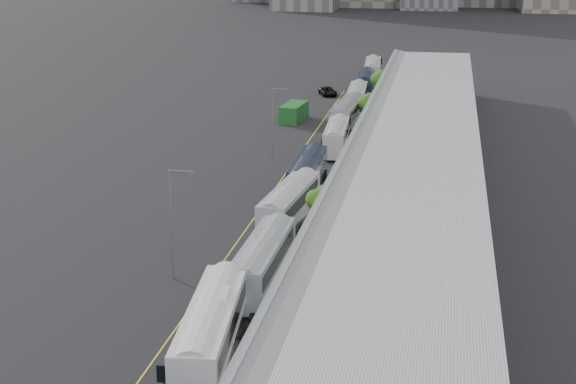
% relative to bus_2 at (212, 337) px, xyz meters
% --- Properties ---
extents(sidewalk, '(10.00, 170.00, 0.12)m').
position_rel_bus_2_xyz_m(sidewalk, '(6.83, 19.77, -1.65)').
color(sidewalk, gray).
rests_on(sidewalk, ground).
extents(lane_line, '(0.12, 160.00, 0.02)m').
position_rel_bus_2_xyz_m(lane_line, '(-3.67, 19.77, -1.70)').
color(lane_line, gold).
rests_on(lane_line, ground).
extents(depot, '(12.45, 160.40, 7.20)m').
position_rel_bus_2_xyz_m(depot, '(10.82, 19.77, 1.80)').
color(depot, gray).
rests_on(depot, ground).
extents(bus_2, '(4.18, 14.05, 4.05)m').
position_rel_bus_2_xyz_m(bus_2, '(0.00, 0.00, 0.00)').
color(bus_2, silver).
rests_on(bus_2, ground).
extents(bus_3, '(2.89, 12.97, 3.78)m').
position_rel_bus_2_xyz_m(bus_3, '(0.56, 12.60, -0.11)').
color(bus_3, gray).
rests_on(bus_3, ground).
extents(bus_4, '(3.74, 13.04, 3.76)m').
position_rel_bus_2_xyz_m(bus_4, '(-0.10, 27.50, -0.12)').
color(bus_4, '#A9ABB4').
rests_on(bus_4, ground).
extents(bus_5, '(2.72, 12.11, 3.54)m').
position_rel_bus_2_xyz_m(bus_5, '(-0.34, 39.45, -0.22)').
color(bus_5, black).
rests_on(bus_5, ground).
extents(bus_6, '(3.08, 12.27, 3.55)m').
position_rel_bus_2_xyz_m(bus_6, '(0.52, 56.51, -0.21)').
color(bus_6, '#BBBBBD').
rests_on(bus_6, ground).
extents(bus_7, '(3.47, 13.97, 4.05)m').
position_rel_bus_2_xyz_m(bus_7, '(0.36, 68.96, 0.00)').
color(bus_7, slate).
rests_on(bus_7, ground).
extents(bus_8, '(3.17, 12.77, 3.70)m').
position_rel_bus_2_xyz_m(bus_8, '(0.19, 83.04, -0.15)').
color(bus_8, '#B9BAC4').
rests_on(bus_8, ground).
extents(bus_9, '(3.04, 12.26, 3.55)m').
position_rel_bus_2_xyz_m(bus_9, '(0.05, 98.47, -0.21)').
color(bus_9, '#151F30').
rests_on(bus_9, ground).
extents(bus_10, '(3.66, 13.56, 3.92)m').
position_rel_bus_2_xyz_m(bus_10, '(0.10, 110.88, -0.05)').
color(bus_10, '#BDBDBF').
rests_on(bus_10, ground).
extents(tree_1, '(1.23, 1.23, 3.70)m').
position_rel_bus_2_xyz_m(tree_1, '(4.02, -5.88, 1.30)').
color(tree_1, black).
rests_on(tree_1, ground).
extents(tree_2, '(2.37, 2.37, 4.94)m').
position_rel_bus_2_xyz_m(tree_2, '(3.45, 23.68, 2.03)').
color(tree_2, black).
rests_on(tree_2, ground).
extents(tree_3, '(1.61, 1.61, 4.13)m').
position_rel_bus_2_xyz_m(tree_3, '(3.83, 46.27, 1.57)').
color(tree_3, black).
rests_on(tree_3, ground).
extents(tree_4, '(2.83, 2.83, 5.11)m').
position_rel_bus_2_xyz_m(tree_4, '(3.22, 69.50, 1.98)').
color(tree_4, black).
rests_on(tree_4, ground).
extents(tree_5, '(2.92, 2.92, 5.16)m').
position_rel_bus_2_xyz_m(tree_5, '(3.17, 90.42, 1.98)').
color(tree_5, black).
rests_on(tree_5, ground).
extents(street_lamp_near, '(2.04, 0.22, 8.70)m').
position_rel_bus_2_xyz_m(street_lamp_near, '(-6.38, 12.86, 3.33)').
color(street_lamp_near, '#59595E').
rests_on(street_lamp_near, ground).
extents(street_lamp_far, '(2.04, 0.22, 8.28)m').
position_rel_bus_2_xyz_m(street_lamp_far, '(-6.41, 52.16, 3.11)').
color(street_lamp_far, '#59595E').
rests_on(street_lamp_far, ground).
extents(shipping_container, '(3.31, 6.92, 2.41)m').
position_rel_bus_2_xyz_m(shipping_container, '(-7.79, 73.62, -0.50)').
color(shipping_container, '#174B1D').
rests_on(shipping_container, ground).
extents(suv, '(3.96, 5.51, 1.39)m').
position_rel_bus_2_xyz_m(suv, '(-5.81, 94.68, -1.01)').
color(suv, black).
rests_on(suv, ground).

